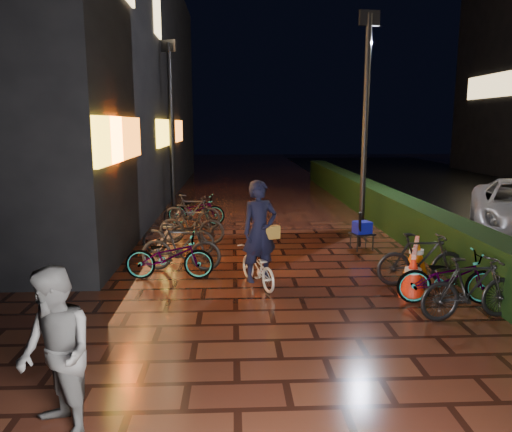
{
  "coord_description": "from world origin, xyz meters",
  "views": [
    {
      "loc": [
        -1.14,
        -8.03,
        2.91
      ],
      "look_at": [
        -0.68,
        1.72,
        1.1
      ],
      "focal_mm": 35.0,
      "sensor_mm": 36.0,
      "label": 1
    }
  ],
  "objects_px": {
    "cyclist": "(259,248)",
    "traffic_barrier": "(415,264)",
    "bystander_person": "(55,354)",
    "cart_assembly": "(362,229)"
  },
  "relations": [
    {
      "from": "bystander_person",
      "to": "cyclist",
      "type": "height_order",
      "value": "cyclist"
    },
    {
      "from": "bystander_person",
      "to": "cyclist",
      "type": "relative_size",
      "value": 0.85
    },
    {
      "from": "bystander_person",
      "to": "cart_assembly",
      "type": "relative_size",
      "value": 1.72
    },
    {
      "from": "bystander_person",
      "to": "traffic_barrier",
      "type": "relative_size",
      "value": 0.92
    },
    {
      "from": "cart_assembly",
      "to": "cyclist",
      "type": "bearing_deg",
      "value": -134.72
    },
    {
      "from": "bystander_person",
      "to": "cart_assembly",
      "type": "bearing_deg",
      "value": 105.7
    },
    {
      "from": "cyclist",
      "to": "cart_assembly",
      "type": "bearing_deg",
      "value": 45.28
    },
    {
      "from": "cyclist",
      "to": "traffic_barrier",
      "type": "bearing_deg",
      "value": 0.68
    },
    {
      "from": "cyclist",
      "to": "traffic_barrier",
      "type": "relative_size",
      "value": 1.08
    },
    {
      "from": "cyclist",
      "to": "traffic_barrier",
      "type": "xyz_separation_m",
      "value": [
        2.88,
        0.03,
        -0.35
      ]
    }
  ]
}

